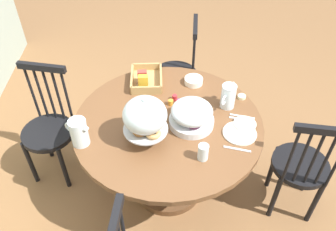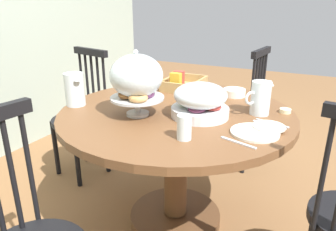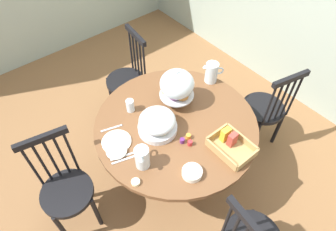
# 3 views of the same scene
# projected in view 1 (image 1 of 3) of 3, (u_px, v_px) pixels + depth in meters

# --- Properties ---
(ground_plane) EXTENTS (10.00, 10.00, 0.00)m
(ground_plane) POSITION_uv_depth(u_px,v_px,m) (174.00, 196.00, 2.77)
(ground_plane) COLOR brown
(dining_table) EXTENTS (1.28, 1.28, 0.74)m
(dining_table) POSITION_uv_depth(u_px,v_px,m) (168.00, 141.00, 2.47)
(dining_table) COLOR brown
(dining_table) RESTS_ON ground_plane
(windsor_chair_near_window) EXTENTS (0.41, 0.41, 0.97)m
(windsor_chair_near_window) POSITION_uv_depth(u_px,v_px,m) (49.00, 130.00, 2.68)
(windsor_chair_near_window) COLOR black
(windsor_chair_near_window) RESTS_ON ground_plane
(windsor_chair_facing_door) EXTENTS (0.41, 0.41, 0.97)m
(windsor_chair_facing_door) POSITION_uv_depth(u_px,v_px,m) (301.00, 168.00, 2.40)
(windsor_chair_facing_door) COLOR black
(windsor_chair_facing_door) RESTS_ON ground_plane
(windsor_chair_far_side) EXTENTS (0.40, 0.40, 0.97)m
(windsor_chair_far_side) POSITION_uv_depth(u_px,v_px,m) (178.00, 74.00, 3.22)
(windsor_chair_far_side) COLOR black
(windsor_chair_far_side) RESTS_ON ground_plane
(pastry_stand_with_dome) EXTENTS (0.28, 0.28, 0.34)m
(pastry_stand_with_dome) POSITION_uv_depth(u_px,v_px,m) (145.00, 117.00, 2.08)
(pastry_stand_with_dome) COLOR silver
(pastry_stand_with_dome) RESTS_ON dining_table
(fruit_platter_covered) EXTENTS (0.30, 0.30, 0.18)m
(fruit_platter_covered) POSITION_uv_depth(u_px,v_px,m) (192.00, 115.00, 2.25)
(fruit_platter_covered) COLOR silver
(fruit_platter_covered) RESTS_ON dining_table
(orange_juice_pitcher) EXTENTS (0.16, 0.13, 0.18)m
(orange_juice_pitcher) POSITION_uv_depth(u_px,v_px,m) (228.00, 97.00, 2.39)
(orange_juice_pitcher) COLOR silver
(orange_juice_pitcher) RESTS_ON dining_table
(milk_pitcher) EXTENTS (0.12, 0.18, 0.19)m
(milk_pitcher) POSITION_uv_depth(u_px,v_px,m) (79.00, 133.00, 2.13)
(milk_pitcher) COLOR silver
(milk_pitcher) RESTS_ON dining_table
(cereal_basket) EXTENTS (0.32, 0.24, 0.12)m
(cereal_basket) POSITION_uv_depth(u_px,v_px,m) (146.00, 80.00, 2.62)
(cereal_basket) COLOR tan
(cereal_basket) RESTS_ON dining_table
(china_plate_large) EXTENTS (0.22, 0.22, 0.01)m
(china_plate_large) POSITION_uv_depth(u_px,v_px,m) (240.00, 133.00, 2.24)
(china_plate_large) COLOR white
(china_plate_large) RESTS_ON dining_table
(china_plate_small) EXTENTS (0.15, 0.15, 0.01)m
(china_plate_small) POSITION_uv_depth(u_px,v_px,m) (245.00, 124.00, 2.29)
(china_plate_small) COLOR white
(china_plate_small) RESTS_ON china_plate_large
(cereal_bowl) EXTENTS (0.14, 0.14, 0.04)m
(cereal_bowl) POSITION_uv_depth(u_px,v_px,m) (194.00, 81.00, 2.63)
(cereal_bowl) COLOR white
(cereal_bowl) RESTS_ON dining_table
(drinking_glass) EXTENTS (0.06, 0.06, 0.11)m
(drinking_glass) POSITION_uv_depth(u_px,v_px,m) (203.00, 152.00, 2.06)
(drinking_glass) COLOR silver
(drinking_glass) RESTS_ON dining_table
(butter_dish) EXTENTS (0.06, 0.06, 0.02)m
(butter_dish) POSITION_uv_depth(u_px,v_px,m) (242.00, 97.00, 2.51)
(butter_dish) COLOR beige
(butter_dish) RESTS_ON dining_table
(jam_jar_strawberry) EXTENTS (0.04, 0.04, 0.04)m
(jam_jar_strawberry) POSITION_uv_depth(u_px,v_px,m) (175.00, 98.00, 2.49)
(jam_jar_strawberry) COLOR #B7282D
(jam_jar_strawberry) RESTS_ON dining_table
(jam_jar_apricot) EXTENTS (0.04, 0.04, 0.04)m
(jam_jar_apricot) POSITION_uv_depth(u_px,v_px,m) (171.00, 102.00, 2.45)
(jam_jar_apricot) COLOR orange
(jam_jar_apricot) RESTS_ON dining_table
(jam_jar_grape) EXTENTS (0.04, 0.04, 0.04)m
(jam_jar_grape) POSITION_uv_depth(u_px,v_px,m) (179.00, 102.00, 2.45)
(jam_jar_grape) COLOR #5B2366
(jam_jar_grape) RESTS_ON dining_table
(table_knife) EXTENTS (0.06, 0.17, 0.01)m
(table_knife) POSITION_uv_depth(u_px,v_px,m) (242.00, 119.00, 2.34)
(table_knife) COLOR silver
(table_knife) RESTS_ON dining_table
(dinner_fork) EXTENTS (0.06, 0.17, 0.01)m
(dinner_fork) POSITION_uv_depth(u_px,v_px,m) (242.00, 116.00, 2.36)
(dinner_fork) COLOR silver
(dinner_fork) RESTS_ON dining_table
(soup_spoon) EXTENTS (0.06, 0.17, 0.01)m
(soup_spoon) POSITION_uv_depth(u_px,v_px,m) (237.00, 149.00, 2.14)
(soup_spoon) COLOR silver
(soup_spoon) RESTS_ON dining_table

